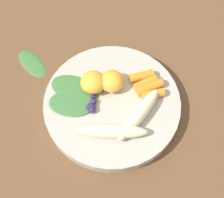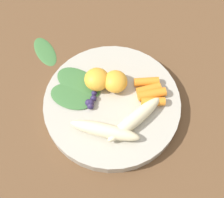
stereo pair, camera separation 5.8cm
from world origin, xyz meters
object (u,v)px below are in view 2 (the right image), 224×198
object	(u,v)px
orange_segment_near	(97,79)
kale_leaf_stray	(45,51)
banana_peeled_left	(135,119)
banana_peeled_right	(105,130)
bowl	(112,104)

from	to	relation	value
orange_segment_near	kale_leaf_stray	world-z (taller)	orange_segment_near
banana_peeled_left	orange_segment_near	world-z (taller)	orange_segment_near
banana_peeled_left	banana_peeled_right	xyz separation A→B (m)	(-0.06, -0.01, 0.00)
banana_peeled_left	orange_segment_near	bearing A→B (deg)	89.18
orange_segment_near	bowl	bearing A→B (deg)	-60.91
banana_peeled_right	kale_leaf_stray	world-z (taller)	banana_peeled_right
bowl	banana_peeled_left	size ratio (longest dim) A/B	2.07
orange_segment_near	kale_leaf_stray	bearing A→B (deg)	132.12
kale_leaf_stray	banana_peeled_right	bearing A→B (deg)	-175.90
banana_peeled_right	kale_leaf_stray	size ratio (longest dim) A/B	1.50
banana_peeled_left	kale_leaf_stray	bearing A→B (deg)	94.81
banana_peeled_right	orange_segment_near	world-z (taller)	orange_segment_near
bowl	banana_peeled_left	distance (m)	0.07
bowl	orange_segment_near	size ratio (longest dim) A/B	5.44
orange_segment_near	kale_leaf_stray	size ratio (longest dim) A/B	0.57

